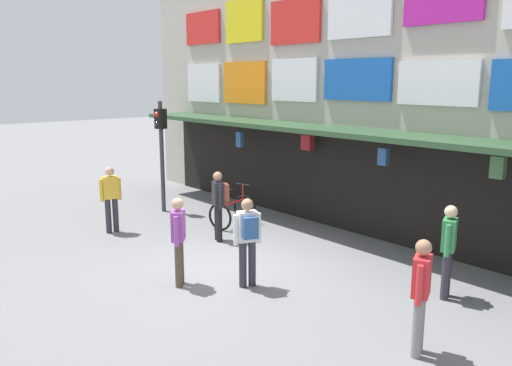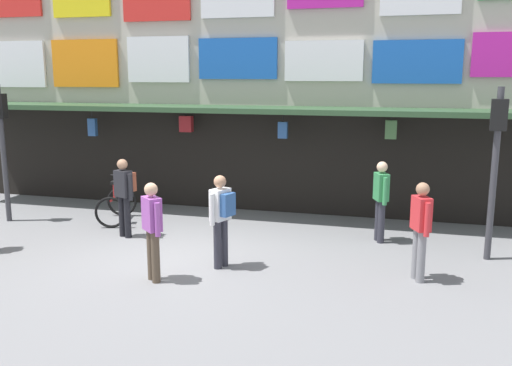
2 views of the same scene
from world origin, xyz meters
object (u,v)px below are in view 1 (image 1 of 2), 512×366
at_px(pedestrian_in_white, 421,291).
at_px(pedestrian_in_purple, 248,236).
at_px(pedestrian_in_blue, 448,246).
at_px(bicycle_parked, 233,211).
at_px(pedestrian_in_black, 179,237).
at_px(traffic_light_near, 161,139).
at_px(pedestrian_in_yellow, 111,196).
at_px(pedestrian_in_red, 219,201).

bearing_deg(pedestrian_in_white, pedestrian_in_purple, -175.55).
bearing_deg(pedestrian_in_blue, pedestrian_in_purple, -138.73).
distance_m(bicycle_parked, pedestrian_in_black, 4.13).
height_order(pedestrian_in_blue, pedestrian_in_white, same).
xyz_separation_m(traffic_light_near, pedestrian_in_purple, (5.90, -1.71, -1.16)).
bearing_deg(bicycle_parked, pedestrian_in_blue, 0.02).
bearing_deg(pedestrian_in_yellow, pedestrian_in_black, -7.89).
bearing_deg(pedestrian_in_purple, traffic_light_near, 163.81).
height_order(pedestrian_in_purple, pedestrian_in_red, same).
distance_m(traffic_light_near, pedestrian_in_black, 5.77).
bearing_deg(bicycle_parked, pedestrian_in_yellow, -119.10).
relative_size(pedestrian_in_black, pedestrian_in_yellow, 1.00).
xyz_separation_m(pedestrian_in_purple, pedestrian_in_blue, (2.65, 2.33, -0.04)).
bearing_deg(traffic_light_near, pedestrian_in_black, -27.72).
distance_m(bicycle_parked, pedestrian_in_purple, 4.15).
bearing_deg(traffic_light_near, bicycle_parked, 13.79).
bearing_deg(bicycle_parked, traffic_light_near, -166.21).
xyz_separation_m(traffic_light_near, pedestrian_in_black, (5.00, -2.63, -1.19)).
xyz_separation_m(bicycle_parked, pedestrian_in_blue, (6.04, 0.00, 0.55)).
bearing_deg(pedestrian_in_red, bicycle_parked, 127.55).
distance_m(traffic_light_near, pedestrian_in_purple, 6.25).
bearing_deg(pedestrian_in_blue, pedestrian_in_yellow, -160.36).
distance_m(pedestrian_in_red, pedestrian_in_white, 6.06).
bearing_deg(traffic_light_near, pedestrian_in_white, -8.87).
distance_m(pedestrian_in_red, pedestrian_in_yellow, 2.83).
xyz_separation_m(traffic_light_near, pedestrian_in_yellow, (1.01, -2.07, -1.19)).
xyz_separation_m(bicycle_parked, pedestrian_in_white, (6.78, -2.06, 0.55)).
height_order(traffic_light_near, pedestrian_in_red, traffic_light_near).
bearing_deg(pedestrian_in_red, pedestrian_in_purple, -26.32).
bearing_deg(pedestrian_in_black, pedestrian_in_blue, 42.44).
relative_size(pedestrian_in_blue, pedestrian_in_yellow, 1.00).
bearing_deg(pedestrian_in_white, bicycle_parked, 163.07).
height_order(pedestrian_in_red, pedestrian_in_white, same).
bearing_deg(pedestrian_in_red, pedestrian_in_white, -9.66).
relative_size(pedestrian_in_black, pedestrian_in_red, 1.00).
distance_m(pedestrian_in_black, pedestrian_in_yellow, 4.03).
relative_size(pedestrian_in_purple, pedestrian_in_black, 1.00).
height_order(pedestrian_in_purple, pedestrian_in_black, same).
bearing_deg(pedestrian_in_purple, pedestrian_in_blue, 41.27).
xyz_separation_m(pedestrian_in_red, pedestrian_in_yellow, (-2.30, -1.64, -0.04)).
bearing_deg(pedestrian_in_white, traffic_light_near, 171.13).
height_order(pedestrian_in_purple, pedestrian_in_white, same).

